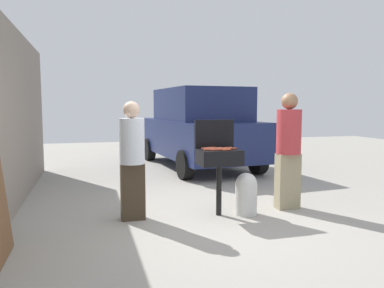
{
  "coord_description": "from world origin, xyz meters",
  "views": [
    {
      "loc": [
        -1.58,
        -4.82,
        1.59
      ],
      "look_at": [
        -0.03,
        0.76,
        1.0
      ],
      "focal_mm": 35.31,
      "sensor_mm": 36.0,
      "label": 1
    }
  ],
  "objects": [
    {
      "name": "propane_tank",
      "position": [
        0.63,
        0.18,
        0.32
      ],
      "size": [
        0.32,
        0.32,
        0.62
      ],
      "color": "silver",
      "rests_on": "ground"
    },
    {
      "name": "parked_minivan",
      "position": [
        1.2,
        4.54,
        1.03
      ],
      "size": [
        2.36,
        4.56,
        2.02
      ],
      "rotation": [
        0.0,
        0.0,
        3.23
      ],
      "color": "navy",
      "rests_on": "ground"
    },
    {
      "name": "ground_plane",
      "position": [
        0.0,
        0.0,
        0.0
      ],
      "size": [
        24.0,
        24.0,
        0.0
      ],
      "primitive_type": "plane",
      "color": "#9E998E"
    },
    {
      "name": "hot_dog_14",
      "position": [
        0.07,
        0.36,
        0.97
      ],
      "size": [
        0.13,
        0.03,
        0.03
      ],
      "primitive_type": "cylinder",
      "rotation": [
        0.0,
        1.57,
        -0.05
      ],
      "color": "#C6593D",
      "rests_on": "bbq_grill"
    },
    {
      "name": "hot_dog_10",
      "position": [
        0.29,
        0.16,
        0.97
      ],
      "size": [
        0.13,
        0.04,
        0.03
      ],
      "primitive_type": "cylinder",
      "rotation": [
        0.0,
        1.57,
        -0.1
      ],
      "color": "#AD4228",
      "rests_on": "bbq_grill"
    },
    {
      "name": "hot_dog_0",
      "position": [
        0.29,
        0.24,
        0.97
      ],
      "size": [
        0.13,
        0.03,
        0.03
      ],
      "primitive_type": "cylinder",
      "rotation": [
        0.0,
        1.57,
        -0.07
      ],
      "color": "#C6593D",
      "rests_on": "bbq_grill"
    },
    {
      "name": "bbq_grill",
      "position": [
        0.24,
        0.26,
        0.82
      ],
      "size": [
        0.6,
        0.44,
        0.96
      ],
      "color": "black",
      "rests_on": "ground"
    },
    {
      "name": "house_wall_side",
      "position": [
        -2.75,
        1.0,
        1.41
      ],
      "size": [
        0.24,
        8.0,
        2.83
      ],
      "primitive_type": "cube",
      "color": "gray",
      "rests_on": "ground"
    },
    {
      "name": "hot_dog_7",
      "position": [
        0.16,
        0.23,
        0.97
      ],
      "size": [
        0.13,
        0.03,
        0.03
      ],
      "primitive_type": "cylinder",
      "rotation": [
        0.0,
        1.57,
        -0.02
      ],
      "color": "#AD4228",
      "rests_on": "bbq_grill"
    },
    {
      "name": "hot_dog_12",
      "position": [
        0.42,
        0.23,
        0.97
      ],
      "size": [
        0.13,
        0.03,
        0.03
      ],
      "primitive_type": "cylinder",
      "rotation": [
        0.0,
        1.57,
        -0.07
      ],
      "color": "#AD4228",
      "rests_on": "bbq_grill"
    },
    {
      "name": "hot_dog_9",
      "position": [
        0.19,
        0.29,
        0.97
      ],
      "size": [
        0.13,
        0.03,
        0.03
      ],
      "primitive_type": "cylinder",
      "rotation": [
        0.0,
        1.57,
        -0.04
      ],
      "color": "#B74C33",
      "rests_on": "bbq_grill"
    },
    {
      "name": "hot_dog_11",
      "position": [
        0.37,
        0.28,
        0.97
      ],
      "size": [
        0.13,
        0.04,
        0.03
      ],
      "primitive_type": "cylinder",
      "rotation": [
        0.0,
        1.57,
        -0.08
      ],
      "color": "#AD4228",
      "rests_on": "bbq_grill"
    },
    {
      "name": "hot_dog_8",
      "position": [
        0.27,
        0.19,
        0.97
      ],
      "size": [
        0.13,
        0.03,
        0.03
      ],
      "primitive_type": "cylinder",
      "rotation": [
        0.0,
        1.57,
        0.05
      ],
      "color": "#B74C33",
      "rests_on": "bbq_grill"
    },
    {
      "name": "hot_dog_2",
      "position": [
        0.15,
        0.39,
        0.97
      ],
      "size": [
        0.13,
        0.04,
        0.03
      ],
      "primitive_type": "cylinder",
      "rotation": [
        0.0,
        1.57,
        0.11
      ],
      "color": "#B74C33",
      "rests_on": "bbq_grill"
    },
    {
      "name": "hot_dog_6",
      "position": [
        0.29,
        0.1,
        0.97
      ],
      "size": [
        0.13,
        0.03,
        0.03
      ],
      "primitive_type": "cylinder",
      "rotation": [
        0.0,
        1.57,
        0.07
      ],
      "color": "#B74C33",
      "rests_on": "bbq_grill"
    },
    {
      "name": "hot_dog_3",
      "position": [
        0.15,
        0.14,
        0.97
      ],
      "size": [
        0.13,
        0.03,
        0.03
      ],
      "primitive_type": "cylinder",
      "rotation": [
        0.0,
        1.57,
        -0.07
      ],
      "color": "#B74C33",
      "rests_on": "bbq_grill"
    },
    {
      "name": "hot_dog_1",
      "position": [
        0.09,
        0.32,
        0.97
      ],
      "size": [
        0.13,
        0.03,
        0.03
      ],
      "primitive_type": "cylinder",
      "rotation": [
        0.0,
        1.57,
        -0.06
      ],
      "color": "#C6593D",
      "rests_on": "bbq_grill"
    },
    {
      "name": "hot_dog_5",
      "position": [
        0.24,
        0.33,
        0.97
      ],
      "size": [
        0.13,
        0.03,
        0.03
      ],
      "primitive_type": "cylinder",
      "rotation": [
        0.0,
        1.57,
        -0.01
      ],
      "color": "#C6593D",
      "rests_on": "bbq_grill"
    },
    {
      "name": "person_right",
      "position": [
        1.38,
        0.32,
        0.97
      ],
      "size": [
        0.37,
        0.37,
        1.78
      ],
      "rotation": [
        0.0,
        0.0,
        2.86
      ],
      "color": "gray",
      "rests_on": "ground"
    },
    {
      "name": "hot_dog_4",
      "position": [
        0.05,
        0.19,
        0.97
      ],
      "size": [
        0.13,
        0.03,
        0.03
      ],
      "primitive_type": "cylinder",
      "rotation": [
        0.0,
        1.57,
        -0.07
      ],
      "color": "#B74C33",
      "rests_on": "bbq_grill"
    },
    {
      "name": "grill_lid_open",
      "position": [
        0.24,
        0.48,
        1.17
      ],
      "size": [
        0.6,
        0.05,
        0.42
      ],
      "primitive_type": "cube",
      "color": "black",
      "rests_on": "bbq_grill"
    },
    {
      "name": "hot_dog_13",
      "position": [
        0.38,
        0.32,
        0.97
      ],
      "size": [
        0.13,
        0.03,
        0.03
      ],
      "primitive_type": "cylinder",
      "rotation": [
        0.0,
        1.57,
        -0.01
      ],
      "color": "#AD4228",
      "rests_on": "bbq_grill"
    },
    {
      "name": "person_left",
      "position": [
        -0.99,
        0.37,
        0.89
      ],
      "size": [
        0.35,
        0.35,
        1.65
      ],
      "rotation": [
        0.0,
        0.0,
        0.0
      ],
      "color": "#3F3323",
      "rests_on": "ground"
    }
  ]
}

